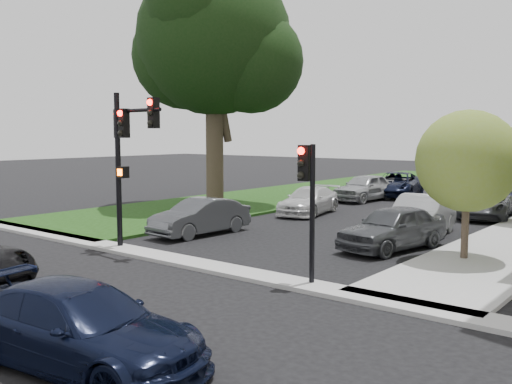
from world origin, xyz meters
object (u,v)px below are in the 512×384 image
Objects in this scene: car_parked_7 at (365,187)px; car_parked_5 at (200,217)px; small_tree_a at (468,161)px; car_parked_0 at (393,227)px; traffic_signal_secondary at (308,188)px; eucalyptus at (213,39)px; car_parked_6 at (309,201)px; car_parked_2 at (486,204)px; traffic_signal_main at (126,142)px; car_cross_far at (80,327)px; car_parked_1 at (421,216)px; car_parked_8 at (396,184)px.

car_parked_5 is at bearing -84.05° from car_parked_7.
small_tree_a reaches higher than car_parked_0.
traffic_signal_secondary is 6.08m from car_parked_0.
eucalyptus is at bearing -123.35° from car_parked_7.
car_parked_7 is (5.55, 7.12, -8.29)m from eucalyptus.
car_parked_6 is at bearing 123.15° from traffic_signal_secondary.
eucalyptus is 3.08× the size of car_parked_5.
car_parked_0 reaches higher than car_parked_2.
eucalyptus is 16.38m from car_parked_2.
traffic_signal_main is 10.36m from car_cross_far.
car_parked_7 is (-7.30, 9.28, -0.00)m from car_parked_1.
car_parked_2 is at bearing -14.40° from car_parked_7.
eucalyptus is at bearing 169.81° from car_parked_0.
eucalyptus reaches higher than car_parked_7.
traffic_signal_secondary reaches higher than car_parked_7.
car_parked_2 is at bearing 60.50° from car_parked_5.
traffic_signal_main reaches higher than car_cross_far.
traffic_signal_secondary is 15.49m from car_parked_2.
car_parked_6 is at bearing -101.41° from car_parked_8.
car_parked_7 reaches higher than car_parked_0.
car_parked_6 is at bearing 151.91° from car_parked_1.
car_cross_far is 22.15m from car_parked_2.
car_parked_0 is at bearing 39.35° from traffic_signal_main.
car_parked_8 reaches higher than car_parked_5.
car_parked_1 reaches higher than car_parked_0.
traffic_signal_secondary is at bearing -94.17° from car_parked_1.
car_parked_1 reaches higher than car_parked_5.
small_tree_a is 18.76m from car_parked_8.
eucalyptus is 12.51m from car_parked_5.
car_parked_7 is (-0.50, 6.76, 0.13)m from car_parked_6.
traffic_signal_secondary is 0.79× the size of car_parked_7.
car_parked_2 is at bearing 78.18° from car_parked_1.
car_cross_far is at bearing -101.01° from small_tree_a.
car_parked_1 is at bearing 52.13° from traffic_signal_main.
car_parked_8 is (-6.83, 12.62, -0.03)m from car_parked_1.
car_parked_8 is (-0.05, 21.34, -2.92)m from traffic_signal_main.
car_parked_2 is 1.09× the size of car_parked_5.
eucalyptus is 2.83× the size of car_parked_7.
traffic_signal_main is at bearing -100.32° from car_parked_6.
small_tree_a is 0.85× the size of car_parked_8.
car_parked_6 reaches higher than car_parked_2.
traffic_signal_main is 11.42m from car_parked_1.
small_tree_a is at bearing 13.08° from car_parked_5.
eucalyptus is 2.82× the size of small_tree_a.
car_parked_0 is 7.49m from car_parked_5.
eucalyptus is 15.45m from car_parked_1.
car_parked_7 is (-0.34, 14.30, 0.09)m from car_parked_5.
car_parked_5 is at bearing -101.67° from car_parked_6.
eucalyptus reaches higher than car_parked_0.
traffic_signal_main is (-9.58, -5.42, 0.56)m from small_tree_a.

